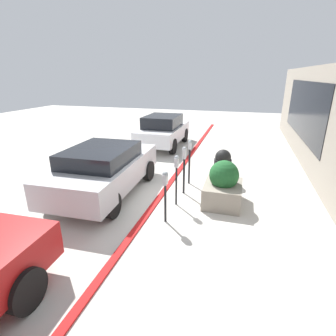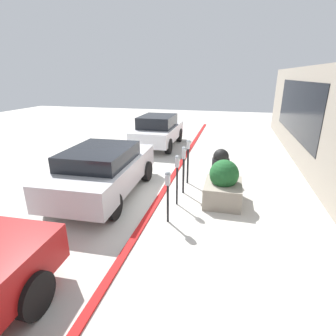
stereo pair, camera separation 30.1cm
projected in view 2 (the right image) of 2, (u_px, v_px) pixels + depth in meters
The scene contains 10 objects.
ground_plane at pixel (163, 197), 7.69m from camera, with size 40.00×40.00×0.00m, color beige.
curb_strip at pixel (160, 196), 7.71m from camera, with size 24.50×0.16×0.04m.
parking_meter_nearest at pixel (168, 186), 6.08m from camera, with size 0.17×0.14×1.30m.
parking_meter_second at pixel (177, 171), 6.92m from camera, with size 0.14×0.12×1.41m.
parking_meter_middle at pixel (184, 163), 7.63m from camera, with size 0.14×0.12×1.45m.
parking_meter_fourth at pixel (188, 155), 8.36m from camera, with size 0.15×0.12×1.46m.
planter_box at pixel (223, 185), 7.19m from camera, with size 1.25×1.00×1.24m.
parked_car_middle at pixel (103, 170), 7.63m from camera, with size 4.26×2.03×1.45m.
parked_car_rear at pixel (158, 130), 12.88m from camera, with size 3.90×1.83×1.54m.
trash_bin at pixel (220, 165), 8.66m from camera, with size 0.57×0.57×1.11m.
Camera 2 is at (-6.73, -1.80, 3.37)m, focal length 28.00 mm.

